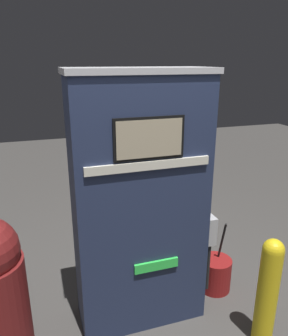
{
  "coord_description": "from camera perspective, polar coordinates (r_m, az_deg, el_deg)",
  "views": [
    {
      "loc": [
        -0.67,
        -1.93,
        2.01
      ],
      "look_at": [
        0.0,
        0.1,
        1.31
      ],
      "focal_mm": 35.0,
      "sensor_mm": 36.0,
      "label": 1
    }
  ],
  "objects": [
    {
      "name": "ground_plane",
      "position": [
        2.87,
        0.72,
        -26.34
      ],
      "size": [
        14.0,
        14.0,
        0.0
      ],
      "primitive_type": "plane",
      "color": "#423F3D"
    },
    {
      "name": "squeegee_bucket",
      "position": [
        3.22,
        12.29,
        -17.54
      ],
      "size": [
        0.28,
        0.28,
        0.68
      ],
      "color": "maroon",
      "rests_on": "ground_plane"
    },
    {
      "name": "gas_pump",
      "position": [
        2.46,
        -0.68,
        -6.35
      ],
      "size": [
        1.08,
        0.45,
        1.97
      ],
      "color": "#232D4C",
      "rests_on": "ground_plane"
    },
    {
      "name": "safety_bollard",
      "position": [
        2.65,
        20.76,
        -19.17
      ],
      "size": [
        0.15,
        0.15,
        0.86
      ],
      "color": "yellow",
      "rests_on": "ground_plane"
    }
  ]
}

